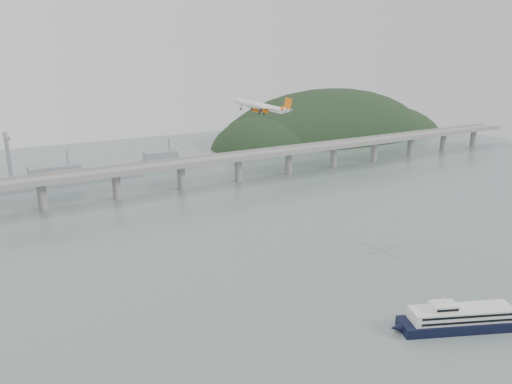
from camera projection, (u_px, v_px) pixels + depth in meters
ground at (323, 304)px, 210.68m from camera, size 900.00×900.00×0.00m
bridge at (154, 170)px, 370.32m from camera, size 800.00×22.00×23.90m
headland at (337, 151)px, 630.84m from camera, size 365.00×155.00×156.00m
ferry at (461, 319)px, 191.58m from camera, size 73.78×38.51×14.81m
airliner at (263, 107)px, 245.58m from camera, size 34.37×30.95×10.67m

